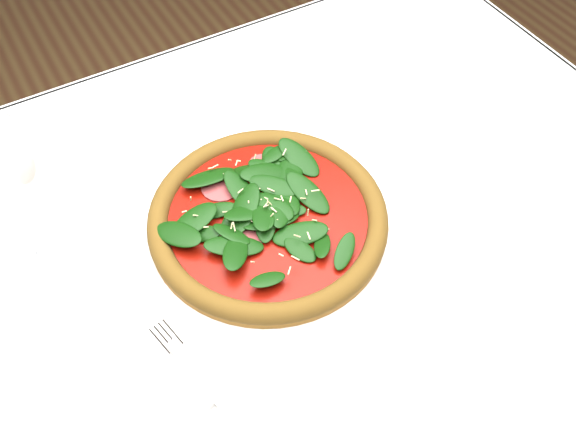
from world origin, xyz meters
TOP-DOWN VIEW (x-y plane):
  - dining_table at (0.00, 0.00)m, footprint 1.21×0.81m
  - plate at (0.03, 0.00)m, footprint 0.35×0.35m
  - pizza at (0.03, 0.00)m, footprint 0.36×0.36m
  - napkin at (-0.13, -0.14)m, footprint 0.15×0.09m
  - fork at (-0.14, -0.11)m, footprint 0.04×0.14m
  - saucer_near at (0.28, -0.23)m, footprint 0.13×0.13m
  - saucer_far at (0.49, 0.19)m, footprint 0.13×0.13m

SIDE VIEW (x-z plane):
  - dining_table at x=0.00m, z-range 0.27..1.02m
  - napkin at x=-0.13m, z-range 0.75..0.76m
  - saucer_near at x=0.28m, z-range 0.75..0.76m
  - saucer_far at x=0.49m, z-range 0.75..0.76m
  - plate at x=0.03m, z-range 0.75..0.77m
  - fork at x=-0.14m, z-range 0.76..0.76m
  - pizza at x=0.03m, z-range 0.76..0.80m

